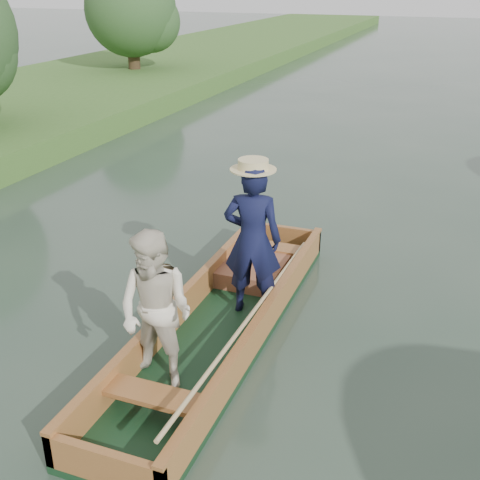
% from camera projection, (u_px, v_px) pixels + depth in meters
% --- Properties ---
extents(ground, '(120.00, 120.00, 0.00)m').
position_uv_depth(ground, '(222.00, 334.00, 7.00)').
color(ground, '#283D30').
rests_on(ground, ground).
extents(trees_far, '(21.85, 13.54, 4.45)m').
position_uv_depth(trees_far, '(186.00, 34.00, 14.15)').
color(trees_far, '#47331E').
rests_on(trees_far, ground).
extents(punt, '(1.18, 5.00, 1.96)m').
position_uv_depth(punt, '(214.00, 292.00, 6.62)').
color(punt, '#13321A').
rests_on(punt, ground).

